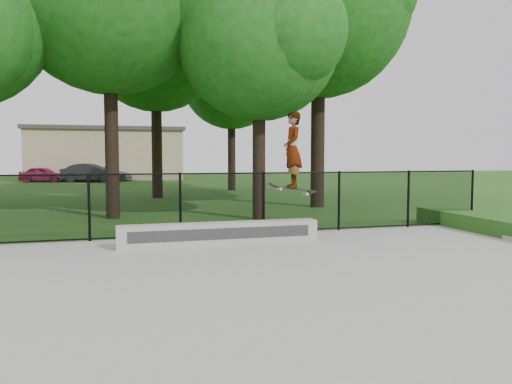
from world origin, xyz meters
TOP-DOWN VIEW (x-y plane):
  - ground at (0.00, 0.00)m, footprint 100.00×100.00m
  - concrete_slab at (0.00, 0.00)m, footprint 14.00×12.00m
  - grind_ledge at (0.68, 4.70)m, footprint 4.27×0.40m
  - car_a at (-6.47, 34.32)m, footprint 3.60×2.27m
  - car_b at (-3.09, 33.48)m, footprint 4.04×2.39m
  - car_c at (-2.04, 34.69)m, footprint 3.78×1.87m
  - skater_airborne at (2.22, 4.46)m, footprint 0.84×0.63m
  - chainlink_fence at (0.00, 5.90)m, footprint 16.06×0.06m
  - tree_row at (0.39, 14.03)m, footprint 20.68×18.28m
  - distant_building at (-2.00, 38.00)m, footprint 12.40×6.40m

SIDE VIEW (x-z plane):
  - ground at x=0.00m, z-range 0.00..0.00m
  - concrete_slab at x=0.00m, z-range 0.00..0.06m
  - grind_ledge at x=0.68m, z-range 0.06..0.53m
  - car_a at x=-6.47m, z-range 0.00..1.15m
  - car_c at x=-2.04m, z-range 0.00..1.16m
  - car_b at x=-3.09m, z-range 0.00..1.38m
  - chainlink_fence at x=0.00m, z-range 0.06..1.56m
  - skater_airborne at x=2.22m, z-range 1.15..2.92m
  - distant_building at x=-2.00m, z-range 0.01..4.31m
  - tree_row at x=0.39m, z-range 1.26..12.11m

